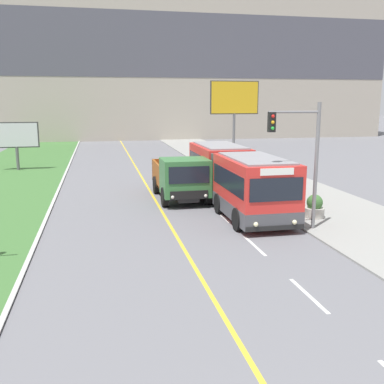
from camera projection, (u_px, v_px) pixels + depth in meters
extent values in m
cube|color=silver|center=(308.00, 295.00, 12.95)|extent=(0.12, 2.40, 0.01)
cube|color=silver|center=(255.00, 246.00, 17.36)|extent=(0.12, 2.40, 0.01)
cube|color=silver|center=(223.00, 216.00, 21.77)|extent=(0.12, 2.40, 0.01)
cube|color=silver|center=(201.00, 197.00, 26.19)|extent=(0.12, 2.40, 0.01)
cube|color=silver|center=(186.00, 183.00, 30.60)|extent=(0.12, 2.40, 0.01)
cube|color=silver|center=(175.00, 173.00, 35.01)|extent=(0.12, 2.40, 0.01)
cube|color=#A89E8E|center=(116.00, 51.00, 63.79)|extent=(80.00, 8.00, 24.73)
cube|color=#4C4C56|center=(117.00, 43.00, 59.81)|extent=(80.00, 0.04, 8.66)
cube|color=red|center=(254.00, 187.00, 20.71)|extent=(2.59, 5.22, 2.62)
cube|color=#4C4C51|center=(254.00, 207.00, 20.90)|extent=(2.61, 5.24, 0.70)
cube|color=black|center=(255.00, 179.00, 20.63)|extent=(2.61, 4.80, 0.92)
cube|color=gray|center=(255.00, 158.00, 20.44)|extent=(2.20, 4.70, 0.08)
cube|color=red|center=(220.00, 168.00, 26.58)|extent=(2.59, 5.22, 2.62)
cube|color=#4C4C51|center=(219.00, 184.00, 26.77)|extent=(2.61, 5.24, 0.70)
cube|color=black|center=(220.00, 162.00, 26.50)|extent=(2.61, 4.80, 0.92)
cube|color=gray|center=(220.00, 145.00, 26.31)|extent=(2.20, 4.70, 0.08)
cube|color=#474747|center=(235.00, 176.00, 23.65)|extent=(2.38, 0.90, 2.41)
cube|color=black|center=(276.00, 190.00, 18.11)|extent=(2.28, 0.04, 0.96)
cube|color=black|center=(275.00, 228.00, 18.42)|extent=(2.54, 0.06, 0.20)
sphere|color=#F4EAB2|center=(256.00, 225.00, 18.20)|extent=(0.20, 0.20, 0.20)
sphere|color=#F4EAB2|center=(295.00, 222.00, 18.54)|extent=(0.20, 0.20, 0.20)
cube|color=white|center=(277.00, 172.00, 17.96)|extent=(1.42, 0.04, 0.28)
cylinder|color=black|center=(238.00, 219.00, 19.28)|extent=(0.28, 1.00, 1.00)
cylinder|color=black|center=(291.00, 216.00, 19.77)|extent=(0.28, 1.00, 1.00)
cylinder|color=black|center=(219.00, 203.00, 22.28)|extent=(0.28, 1.00, 1.00)
cylinder|color=black|center=(266.00, 201.00, 22.77)|extent=(0.28, 1.00, 1.00)
cylinder|color=black|center=(197.00, 185.00, 27.05)|extent=(0.28, 1.00, 1.00)
cylinder|color=black|center=(236.00, 184.00, 27.54)|extent=(0.28, 1.00, 1.00)
cube|color=black|center=(179.00, 190.00, 25.96)|extent=(1.11, 6.10, 0.20)
cube|color=#38753D|center=(185.00, 177.00, 23.89)|extent=(2.47, 2.22, 1.94)
cube|color=black|center=(189.00, 175.00, 22.74)|extent=(2.10, 0.04, 0.87)
cube|color=black|center=(189.00, 195.00, 22.94)|extent=(1.97, 0.06, 0.44)
sphere|color=silver|center=(173.00, 197.00, 22.77)|extent=(0.18, 0.18, 0.18)
sphere|color=silver|center=(206.00, 196.00, 23.12)|extent=(0.18, 0.18, 0.18)
cube|color=#994C19|center=(175.00, 183.00, 27.11)|extent=(2.34, 3.63, 0.12)
cube|color=#994C19|center=(157.00, 174.00, 26.77)|extent=(0.12, 3.63, 1.35)
cube|color=#994C19|center=(193.00, 173.00, 27.21)|extent=(0.12, 3.63, 1.35)
cube|color=#994C19|center=(180.00, 178.00, 25.31)|extent=(2.34, 0.12, 1.35)
cube|color=#994C19|center=(170.00, 169.00, 28.67)|extent=(2.34, 0.12, 1.35)
cube|color=#994C19|center=(180.00, 164.00, 25.15)|extent=(2.34, 0.12, 0.24)
cylinder|color=black|center=(165.00, 197.00, 23.65)|extent=(0.30, 1.04, 1.04)
cylinder|color=black|center=(206.00, 195.00, 24.10)|extent=(0.30, 1.04, 1.04)
cylinder|color=black|center=(156.00, 185.00, 27.08)|extent=(0.30, 1.04, 1.04)
cylinder|color=black|center=(193.00, 183.00, 27.53)|extent=(0.30, 1.04, 1.04)
cylinder|color=slate|center=(316.00, 168.00, 18.95)|extent=(0.16, 0.16, 5.45)
cylinder|color=slate|center=(294.00, 112.00, 18.27)|extent=(2.20, 0.10, 0.10)
cube|color=black|center=(272.00, 122.00, 18.16)|extent=(0.28, 0.24, 0.80)
sphere|color=red|center=(273.00, 116.00, 17.99)|extent=(0.14, 0.14, 0.14)
sphere|color=orange|center=(273.00, 122.00, 18.03)|extent=(0.14, 0.14, 0.14)
sphere|color=green|center=(273.00, 128.00, 18.08)|extent=(0.14, 0.14, 0.14)
cylinder|color=#59595B|center=(234.00, 137.00, 41.79)|extent=(0.24, 0.24, 4.36)
cube|color=#333333|center=(234.00, 98.00, 41.07)|extent=(4.56, 0.20, 3.00)
cube|color=gold|center=(235.00, 98.00, 40.96)|extent=(4.40, 0.02, 2.84)
cylinder|color=#59595B|center=(18.00, 158.00, 35.98)|extent=(0.24, 0.24, 1.91)
cube|color=#333333|center=(16.00, 135.00, 35.61)|extent=(3.51, 0.20, 2.02)
cube|color=silver|center=(16.00, 135.00, 35.50)|extent=(3.35, 0.02, 1.86)
cylinder|color=#B7B2A8|center=(314.00, 212.00, 21.24)|extent=(0.94, 0.94, 0.46)
sphere|color=#3D6B33|center=(315.00, 202.00, 21.15)|extent=(0.75, 0.75, 0.75)
cylinder|color=#B7B2A8|center=(279.00, 195.00, 25.10)|extent=(0.89, 0.89, 0.46)
sphere|color=#3D6B33|center=(280.00, 187.00, 25.01)|extent=(0.71, 0.71, 0.71)
cylinder|color=#B7B2A8|center=(254.00, 182.00, 28.96)|extent=(0.88, 0.88, 0.49)
sphere|color=#3D6B33|center=(254.00, 175.00, 28.86)|extent=(0.70, 0.70, 0.70)
cylinder|color=#B7B2A8|center=(235.00, 173.00, 32.84)|extent=(0.96, 0.96, 0.47)
sphere|color=#3D6B33|center=(235.00, 166.00, 32.74)|extent=(0.77, 0.77, 0.77)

